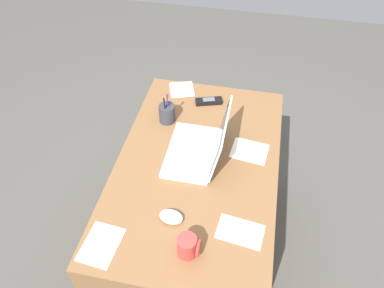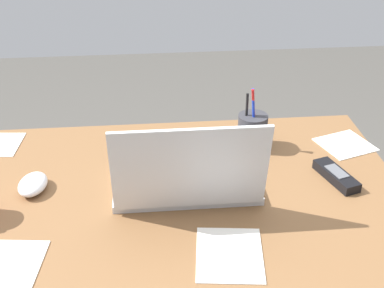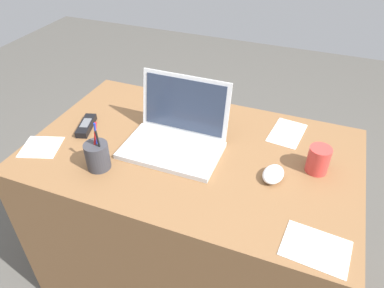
# 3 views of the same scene
# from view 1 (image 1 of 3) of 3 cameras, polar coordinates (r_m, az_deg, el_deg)

# --- Properties ---
(ground_plane) EXTENTS (6.00, 6.00, 0.00)m
(ground_plane) POSITION_cam_1_polar(r_m,az_deg,el_deg) (2.31, 0.56, -15.24)
(ground_plane) COLOR #4C4944
(desk) EXTENTS (1.18, 0.73, 0.74)m
(desk) POSITION_cam_1_polar(r_m,az_deg,el_deg) (1.99, 0.64, -10.13)
(desk) COLOR brown
(desk) RESTS_ON ground
(laptop) EXTENTS (0.35, 0.26, 0.23)m
(laptop) POSITION_cam_1_polar(r_m,az_deg,el_deg) (1.70, 1.32, -0.52)
(laptop) COLOR silver
(laptop) RESTS_ON desk
(computer_mouse) EXTENTS (0.08, 0.11, 0.04)m
(computer_mouse) POSITION_cam_1_polar(r_m,az_deg,el_deg) (1.51, -3.19, -11.01)
(computer_mouse) COLOR white
(computer_mouse) RESTS_ON desk
(coffee_mug_white) EXTENTS (0.07, 0.09, 0.09)m
(coffee_mug_white) POSITION_cam_1_polar(r_m,az_deg,el_deg) (1.41, -0.60, -15.32)
(coffee_mug_white) COLOR #C63833
(coffee_mug_white) RESTS_ON desk
(cordless_phone) EXTENTS (0.08, 0.15, 0.03)m
(cordless_phone) POSITION_cam_1_polar(r_m,az_deg,el_deg) (2.00, 2.57, 6.53)
(cordless_phone) COLOR black
(cordless_phone) RESTS_ON desk
(pen_holder) EXTENTS (0.08, 0.08, 0.18)m
(pen_holder) POSITION_cam_1_polar(r_m,az_deg,el_deg) (1.87, -3.83, 4.72)
(pen_holder) COLOR #333338
(pen_holder) RESTS_ON desk
(paper_note_near_laptop) EXTENTS (0.19, 0.15, 0.00)m
(paper_note_near_laptop) POSITION_cam_1_polar(r_m,az_deg,el_deg) (1.51, -13.70, -14.66)
(paper_note_near_laptop) COLOR white
(paper_note_near_laptop) RESTS_ON desk
(paper_note_left) EXTENTS (0.13, 0.19, 0.00)m
(paper_note_left) POSITION_cam_1_polar(r_m,az_deg,el_deg) (1.50, 7.35, -13.10)
(paper_note_left) COLOR white
(paper_note_left) RESTS_ON desk
(paper_note_right) EXTENTS (0.15, 0.18, 0.00)m
(paper_note_right) POSITION_cam_1_polar(r_m,az_deg,el_deg) (1.77, 8.74, -1.05)
(paper_note_right) COLOR white
(paper_note_right) RESTS_ON desk
(paper_note_front) EXTENTS (0.17, 0.16, 0.00)m
(paper_note_front) POSITION_cam_1_polar(r_m,az_deg,el_deg) (2.09, -1.56, 8.31)
(paper_note_front) COLOR white
(paper_note_front) RESTS_ON desk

